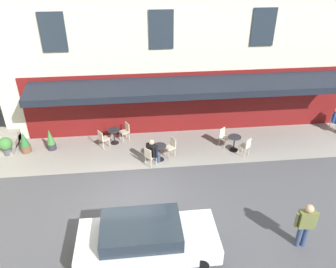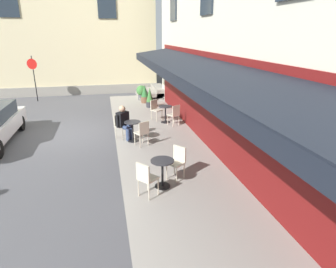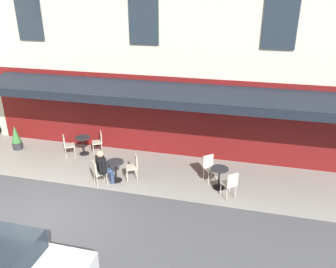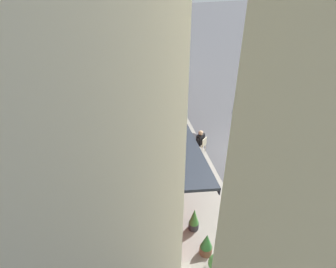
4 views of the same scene
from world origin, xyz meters
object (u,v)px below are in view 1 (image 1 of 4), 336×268
(cafe_table_streetside, at_px, (114,134))
(walking_pedestrian_in_olive, at_px, (306,223))
(cafe_chair_cream_corner_right, at_px, (223,136))
(cafe_table_far_end, at_px, (160,151))
(cafe_chair_cream_kerbside, at_px, (103,138))
(cafe_chair_cream_corner_left, at_px, (150,155))
(cafe_chair_cream_back_row, at_px, (126,130))
(potted_plant_mid_terrace, at_px, (6,145))
(potted_plant_entrance_left, at_px, (51,140))
(cafe_chair_cream_under_awning, at_px, (335,120))
(cafe_table_mid_terrace, at_px, (234,141))
(seated_companion_in_black, at_px, (153,151))
(potted_plant_by_steps, at_px, (25,143))
(cafe_chair_cream_near_door, at_px, (171,145))
(cafe_chair_cream_by_window, at_px, (246,145))
(parked_car_white, at_px, (146,238))

(cafe_table_streetside, relative_size, walking_pedestrian_in_olive, 0.44)
(cafe_chair_cream_corner_right, bearing_deg, cafe_table_far_end, 15.95)
(cafe_chair_cream_kerbside, xyz_separation_m, cafe_chair_cream_corner_left, (-2.13, 1.72, 0.00))
(cafe_table_streetside, xyz_separation_m, cafe_chair_cream_back_row, (-0.56, -0.29, 0.06))
(potted_plant_mid_terrace, xyz_separation_m, potted_plant_entrance_left, (-1.96, -0.20, 0.03))
(cafe_chair_cream_back_row, bearing_deg, cafe_table_far_end, 127.92)
(cafe_chair_cream_under_awning, distance_m, cafe_table_mid_terrace, 5.96)
(cafe_chair_cream_back_row, xyz_separation_m, seated_companion_in_black, (-1.20, 2.22, 0.14))
(seated_companion_in_black, height_order, potted_plant_by_steps, seated_companion_in_black)
(cafe_chair_cream_near_door, relative_size, walking_pedestrian_in_olive, 0.53)
(cafe_table_streetside, relative_size, cafe_table_far_end, 1.00)
(cafe_table_mid_terrace, distance_m, cafe_table_far_end, 3.56)
(cafe_table_mid_terrace, xyz_separation_m, cafe_chair_cream_by_window, (-0.40, 0.49, 0.06))
(cafe_table_far_end, bearing_deg, cafe_chair_cream_by_window, 178.83)
(walking_pedestrian_in_olive, bearing_deg, cafe_chair_cream_corner_left, -46.92)
(cafe_chair_cream_corner_left, distance_m, potted_plant_entrance_left, 4.91)
(cafe_table_mid_terrace, xyz_separation_m, cafe_chair_cream_near_door, (2.97, 0.12, 0.06))
(cafe_chair_cream_corner_left, bearing_deg, potted_plant_mid_terrace, -14.15)
(cafe_table_mid_terrace, height_order, walking_pedestrian_in_olive, walking_pedestrian_in_olive)
(cafe_chair_cream_near_door, height_order, parked_car_white, parked_car_white)
(cafe_chair_cream_under_awning, xyz_separation_m, cafe_chair_cream_near_door, (8.75, 1.57, 0.00))
(cafe_table_mid_terrace, bearing_deg, potted_plant_by_steps, -5.37)
(cafe_chair_cream_back_row, xyz_separation_m, cafe_chair_cream_near_door, (-2.08, 1.66, 0.00))
(cafe_chair_cream_by_window, height_order, potted_plant_entrance_left, potted_plant_entrance_left)
(cafe_chair_cream_by_window, relative_size, seated_companion_in_black, 0.71)
(cafe_table_streetside, bearing_deg, potted_plant_by_steps, 4.77)
(cafe_chair_cream_under_awning, height_order, potted_plant_entrance_left, potted_plant_entrance_left)
(cafe_table_mid_terrace, bearing_deg, cafe_chair_cream_under_awning, -165.90)
(seated_companion_in_black, distance_m, walking_pedestrian_in_olive, 6.73)
(cafe_table_far_end, bearing_deg, potted_plant_by_steps, -12.04)
(cafe_chair_cream_back_row, height_order, cafe_table_far_end, cafe_chair_cream_back_row)
(cafe_chair_cream_corner_left, bearing_deg, cafe_table_streetside, -52.31)
(cafe_chair_cream_by_window, bearing_deg, parked_car_white, 46.68)
(parked_car_white, bearing_deg, seated_companion_in_black, -96.30)
(cafe_chair_cream_by_window, bearing_deg, potted_plant_by_steps, -7.87)
(cafe_chair_cream_corner_left, height_order, potted_plant_mid_terrace, cafe_chair_cream_corner_left)
(potted_plant_by_steps, xyz_separation_m, parked_car_white, (-5.32, 6.48, 0.22))
(cafe_chair_cream_under_awning, distance_m, seated_companion_in_black, 9.86)
(cafe_table_streetside, distance_m, seated_companion_in_black, 2.63)
(cafe_chair_cream_under_awning, bearing_deg, cafe_chair_cream_corner_right, 8.84)
(cafe_table_mid_terrace, bearing_deg, potted_plant_entrance_left, -6.78)
(cafe_table_far_end, bearing_deg, cafe_chair_cream_corner_left, 41.38)
(cafe_chair_cream_under_awning, xyz_separation_m, seated_companion_in_black, (9.63, 2.13, 0.14))
(cafe_chair_cream_corner_left, bearing_deg, potted_plant_by_steps, -16.93)
(cafe_table_mid_terrace, bearing_deg, cafe_chair_cream_corner_right, -51.05)
(cafe_chair_cream_near_door, relative_size, potted_plant_by_steps, 0.90)
(cafe_chair_cream_kerbside, relative_size, parked_car_white, 0.21)
(cafe_chair_cream_under_awning, bearing_deg, cafe_chair_cream_back_row, -0.47)
(potted_plant_entrance_left, bearing_deg, cafe_chair_cream_near_door, 168.53)
(cafe_chair_cream_by_window, bearing_deg, cafe_chair_cream_corner_right, -50.63)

